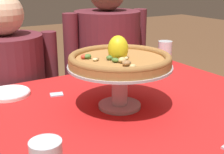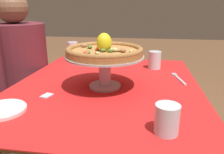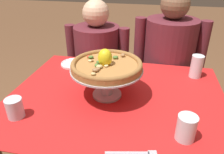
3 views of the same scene
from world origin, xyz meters
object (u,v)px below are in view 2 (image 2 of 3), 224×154
water_glass_front_left (167,121)px  sugar_packet (47,96)px  pizza_stand (106,65)px  water_glass_front_right (155,61)px  dinner_fork (178,78)px  pizza (105,51)px  side_plate (3,109)px  water_glass_back_right (73,53)px  diner_right (22,85)px

water_glass_front_left → sugar_packet: bearing=66.1°
pizza_stand → water_glass_front_right: size_ratio=3.37×
pizza_stand → dinner_fork: (0.19, -0.36, -0.11)m
pizza_stand → pizza: size_ratio=1.03×
pizza_stand → sugar_packet: (-0.15, 0.23, -0.11)m
pizza → side_plate: bearing=133.2°
water_glass_back_right → water_glass_front_right: water_glass_back_right is taller
dinner_fork → diner_right: 1.02m
side_plate → pizza: bearing=-46.8°
water_glass_front_left → pizza: bearing=35.0°
water_glass_back_right → side_plate: water_glass_back_right is taller
water_glass_front_left → side_plate: size_ratio=0.56×
pizza → sugar_packet: bearing=122.4°
side_plate → diner_right: size_ratio=0.14×
water_glass_back_right → dinner_fork: bearing=-113.1°
dinner_fork → diner_right: diner_right is taller
water_glass_front_right → sugar_packet: (-0.52, 0.47, -0.04)m
pizza → dinner_fork: pizza is taller
water_glass_back_right → dinner_fork: water_glass_back_right is taller
dinner_fork → side_plate: bearing=125.7°
water_glass_back_right → sugar_packet: bearing=-172.2°
sugar_packet → diner_right: size_ratio=0.04×
water_glass_front_right → dinner_fork: 0.23m
pizza → water_glass_front_right: (0.37, -0.24, -0.13)m
dinner_fork → sugar_packet: bearing=119.4°
pizza_stand → water_glass_front_right: bearing=-32.8°
water_glass_back_right → water_glass_front_left: water_glass_back_right is taller
water_glass_back_right → water_glass_front_left: 1.01m
water_glass_front_right → sugar_packet: bearing=137.8°
water_glass_front_left → sugar_packet: size_ratio=1.86×
water_glass_front_left → water_glass_front_right: 0.73m
water_glass_front_right → side_plate: bearing=140.2°
water_glass_front_right → side_plate: size_ratio=0.64×
pizza_stand → sugar_packet: 0.30m
water_glass_front_right → diner_right: 0.90m
water_glass_front_right → sugar_packet: 0.70m
pizza_stand → pizza: 0.07m
water_glass_back_right → dinner_fork: (-0.29, -0.68, -0.06)m
water_glass_front_left → side_plate: water_glass_front_left is taller
water_glass_front_left → dinner_fork: bearing=-11.2°
side_plate → diner_right: bearing=26.3°
pizza_stand → diner_right: bearing=62.9°
water_glass_front_right → sugar_packet: water_glass_front_right is taller
diner_right → side_plate: bearing=-153.7°
water_glass_front_left → side_plate: (0.05, 0.58, -0.03)m
pizza_stand → diner_right: diner_right is taller
pizza → side_plate: 0.48m
water_glass_back_right → sugar_packet: (-0.62, -0.09, -0.06)m
water_glass_front_left → side_plate: 0.58m
pizza → diner_right: bearing=62.9°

